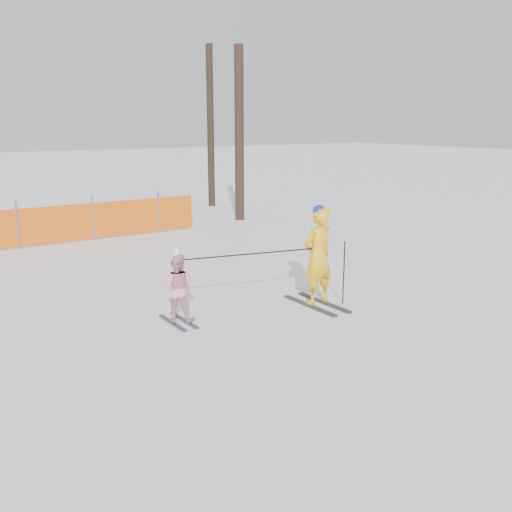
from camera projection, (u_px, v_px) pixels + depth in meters
The scene contains 5 objects.
ground at pixel (273, 319), 9.61m from camera, with size 120.00×120.00×0.00m, color white.
adult at pixel (318, 256), 10.15m from camera, with size 0.67×1.40×1.84m.
child at pixel (177, 287), 9.32m from camera, with size 0.70×0.92×1.33m.
ski_poles at pixel (283, 261), 9.88m from camera, with size 2.85×0.78×1.17m.
tree_trunks at pixel (225, 131), 20.20m from camera, with size 1.14×3.68×6.09m.
Camera 1 is at (-5.36, -7.37, 3.25)m, focal length 40.00 mm.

